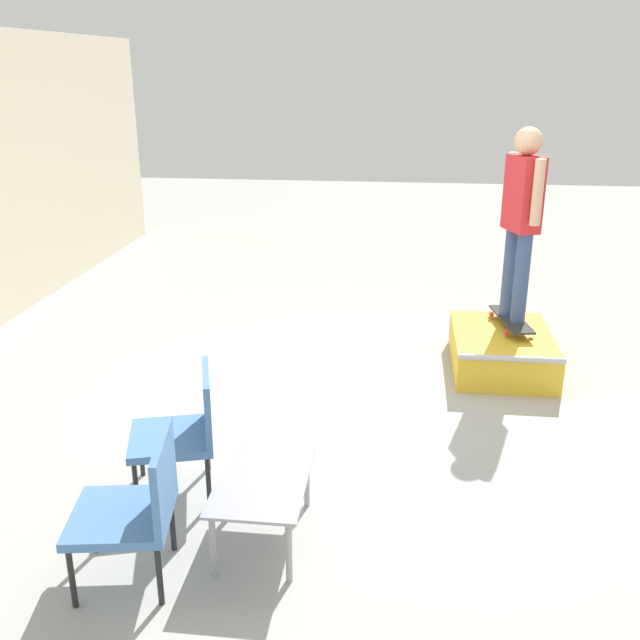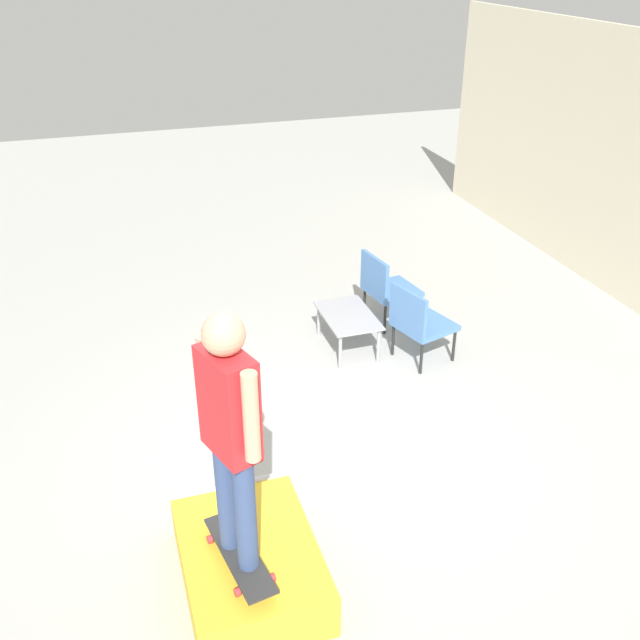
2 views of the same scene
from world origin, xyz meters
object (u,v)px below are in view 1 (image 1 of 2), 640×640
(skateboard_on_ramp, at_px, (511,319))
(coffee_table, at_px, (263,486))
(patio_chair_left, at_px, (137,504))
(patio_chair_right, at_px, (185,427))
(skate_ramp_box, at_px, (501,350))
(person_skater, at_px, (522,210))

(skateboard_on_ramp, bearing_deg, coffee_table, 138.58)
(patio_chair_left, bearing_deg, patio_chair_right, 170.82)
(patio_chair_right, bearing_deg, patio_chair_left, -16.14)
(skate_ramp_box, height_order, coffee_table, coffee_table)
(skateboard_on_ramp, bearing_deg, patio_chair_right, 125.99)
(coffee_table, bearing_deg, person_skater, -31.60)
(skate_ramp_box, xyz_separation_m, patio_chair_left, (-3.13, 2.27, 0.29))
(skateboard_on_ramp, bearing_deg, person_skater, 0.00)
(skate_ramp_box, relative_size, coffee_table, 1.52)
(patio_chair_right, bearing_deg, skateboard_on_ramp, 119.51)
(skateboard_on_ramp, xyz_separation_m, patio_chair_right, (-2.42, 2.36, 0.04))
(skate_ramp_box, distance_m, coffee_table, 3.20)
(skate_ramp_box, distance_m, skateboard_on_ramp, 0.30)
(skateboard_on_ramp, distance_m, patio_chair_left, 4.03)
(coffee_table, height_order, patio_chair_right, patio_chair_right)
(skateboard_on_ramp, relative_size, coffee_table, 0.99)
(skate_ramp_box, bearing_deg, patio_chair_right, 135.07)
(person_skater, relative_size, patio_chair_right, 2.05)
(skate_ramp_box, bearing_deg, coffee_table, 148.32)
(coffee_table, bearing_deg, skate_ramp_box, -31.68)
(patio_chair_left, bearing_deg, coffee_table, 115.38)
(skate_ramp_box, bearing_deg, patio_chair_left, 144.07)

